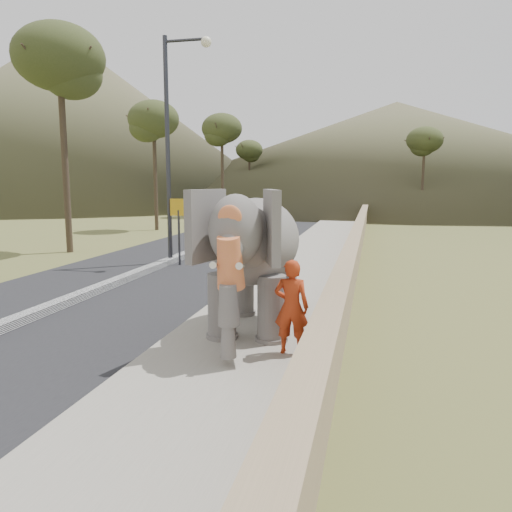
% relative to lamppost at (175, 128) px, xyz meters
% --- Properties ---
extents(ground, '(160.00, 160.00, 0.00)m').
position_rel_lamppost_xyz_m(ground, '(4.69, -11.64, -4.87)').
color(ground, olive).
rests_on(ground, ground).
extents(road, '(7.00, 120.00, 0.03)m').
position_rel_lamppost_xyz_m(road, '(-0.31, -1.64, -4.86)').
color(road, black).
rests_on(road, ground).
extents(median, '(0.35, 120.00, 0.22)m').
position_rel_lamppost_xyz_m(median, '(-0.31, -1.64, -4.76)').
color(median, black).
rests_on(median, ground).
extents(walkway, '(3.00, 120.00, 0.15)m').
position_rel_lamppost_xyz_m(walkway, '(4.69, -1.64, -4.80)').
color(walkway, '#9E9687').
rests_on(walkway, ground).
extents(parapet, '(0.30, 120.00, 1.10)m').
position_rel_lamppost_xyz_m(parapet, '(6.34, -1.64, -4.32)').
color(parapet, tan).
rests_on(parapet, ground).
extents(lamppost, '(1.76, 0.36, 8.00)m').
position_rel_lamppost_xyz_m(lamppost, '(0.00, 0.00, 0.00)').
color(lamppost, '#323338').
rests_on(lamppost, ground).
extents(signboard, '(0.60, 0.08, 2.40)m').
position_rel_lamppost_xyz_m(signboard, '(0.19, -0.36, -3.23)').
color(signboard, '#2D2D33').
rests_on(signboard, ground).
extents(hill_left, '(60.00, 60.00, 22.00)m').
position_rel_lamppost_xyz_m(hill_left, '(-33.31, 43.36, 6.13)').
color(hill_left, brown).
rests_on(hill_left, ground).
extents(hill_far, '(80.00, 80.00, 14.00)m').
position_rel_lamppost_xyz_m(hill_far, '(9.69, 58.36, 2.13)').
color(hill_far, brown).
rests_on(hill_far, ground).
extents(elephant_and_man, '(2.24, 3.79, 2.70)m').
position_rel_lamppost_xyz_m(elephant_and_man, '(4.71, -7.57, -3.38)').
color(elephant_and_man, slate).
rests_on(elephant_and_man, ground).
extents(motorcyclist, '(2.02, 1.83, 1.81)m').
position_rel_lamppost_xyz_m(motorcyclist, '(1.19, 8.58, -4.17)').
color(motorcyclist, maroon).
rests_on(motorcyclist, ground).
extents(trees, '(47.53, 43.26, 9.57)m').
position_rel_lamppost_xyz_m(trees, '(4.88, 14.72, -0.83)').
color(trees, '#473828').
rests_on(trees, ground).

